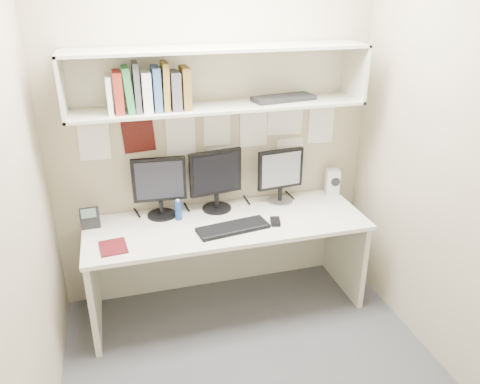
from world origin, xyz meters
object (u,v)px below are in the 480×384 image
object	(u,v)px
keyboard	(233,228)
maroon_notebook	(113,247)
monitor_center	(216,178)
desk	(227,264)
monitor_left	(160,185)
desk_phone	(90,218)
speaker	(332,182)
monitor_right	(280,173)

from	to	relation	value
keyboard	maroon_notebook	world-z (taller)	keyboard
maroon_notebook	monitor_center	bearing A→B (deg)	20.81
desk	keyboard	bearing A→B (deg)	-85.00
desk	monitor_left	bearing A→B (deg)	153.42
desk	keyboard	size ratio (longest dim) A/B	4.01
monitor_left	desk_phone	world-z (taller)	monitor_left
speaker	desk_phone	bearing A→B (deg)	-163.92
desk	keyboard	world-z (taller)	keyboard
desk	monitor_right	bearing A→B (deg)	24.47
monitor_left	monitor_right	bearing A→B (deg)	4.08
monitor_center	maroon_notebook	xyz separation A→B (m)	(-0.77, -0.39, -0.25)
monitor_right	speaker	world-z (taller)	monitor_right
speaker	maroon_notebook	bearing A→B (deg)	-152.40
maroon_notebook	speaker	bearing A→B (deg)	7.54
monitor_right	maroon_notebook	size ratio (longest dim) A/B	2.06
monitor_center	desk_phone	world-z (taller)	monitor_center
monitor_right	speaker	distance (m)	0.48
desk	monitor_left	distance (m)	0.78
speaker	keyboard	bearing A→B (deg)	-143.60
desk	speaker	xyz separation A→B (m)	(0.94, 0.25, 0.47)
desk	keyboard	xyz separation A→B (m)	(0.01, -0.13, 0.38)
monitor_right	maroon_notebook	bearing A→B (deg)	-169.35
desk_phone	monitor_left	bearing A→B (deg)	1.17
monitor_left	monitor_center	bearing A→B (deg)	4.07
monitor_left	speaker	size ratio (longest dim) A/B	2.17
monitor_left	keyboard	bearing A→B (deg)	-34.04
monitor_center	desk_phone	bearing A→B (deg)	173.68
monitor_left	speaker	distance (m)	1.39
keyboard	desk_phone	size ratio (longest dim) A/B	3.13
monitor_right	keyboard	size ratio (longest dim) A/B	0.85
monitor_center	speaker	world-z (taller)	monitor_center
monitor_center	keyboard	size ratio (longest dim) A/B	0.93
monitor_center	speaker	distance (m)	0.98
desk	speaker	world-z (taller)	speaker
monitor_center	desk_phone	xyz separation A→B (m)	(-0.92, -0.04, -0.19)
monitor_center	speaker	bearing A→B (deg)	-7.01
speaker	maroon_notebook	world-z (taller)	speaker
speaker	desk_phone	world-z (taller)	speaker
monitor_left	desk	bearing A→B (deg)	-22.51
desk_phone	desk	bearing A→B (deg)	-13.95
monitor_center	speaker	xyz separation A→B (m)	(0.96, 0.03, -0.15)
maroon_notebook	keyboard	bearing A→B (deg)	-3.40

